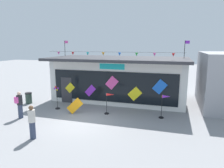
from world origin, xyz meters
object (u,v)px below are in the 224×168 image
Objects in this scene: wind_spinner_far_left at (57,96)px; trash_bin at (29,98)px; kite_shop_building at (119,78)px; display_kite_on_ground at (75,106)px; person_near_camera at (20,104)px; wind_spinner_center_left at (165,102)px; wind_spinner_left at (109,99)px; person_mid_plaza at (32,122)px.

trash_bin is at bearing 168.11° from wind_spinner_far_left.
kite_shop_building is 10.59× the size of display_kite_on_ground.
person_near_camera is at bearing -149.84° from display_kite_on_ground.
kite_shop_building is 7.15× the size of wind_spinner_center_left.
kite_shop_building reaches higher than wind_spinner_far_left.
person_mid_plaza is (-2.49, -4.47, -0.18)m from wind_spinner_left.
person_near_camera is 3.38m from display_kite_on_ground.
wind_spinner_center_left is at bearing 4.27° from wind_spinner_left.
person_mid_plaza is at bearing -94.37° from display_kite_on_ground.
trash_bin is (-2.88, 0.61, -0.51)m from wind_spinner_far_left.
wind_spinner_far_left reaches higher than wind_spinner_left.
wind_spinner_center_left reaches higher than display_kite_on_ground.
wind_spinner_far_left is 1.96× the size of trash_bin.
trash_bin is at bearing 177.99° from wind_spinner_center_left.
person_mid_plaza is (-5.98, -4.73, -0.22)m from wind_spinner_center_left.
wind_spinner_far_left reaches higher than wind_spinner_center_left.
kite_shop_building is at bearing 26.08° from trash_bin.
wind_spinner_left is at bearing -130.80° from person_near_camera.
display_kite_on_ground is at bearing -14.57° from trash_bin.
wind_spinner_center_left is 8.96m from person_near_camera.
wind_spinner_center_left reaches higher than trash_bin.
wind_spinner_far_left is 3.88m from wind_spinner_left.
wind_spinner_far_left is (-3.55, -3.75, -0.84)m from kite_shop_building.
kite_shop_building is 6.39× the size of person_mid_plaza.
kite_shop_building is at bearing 137.50° from wind_spinner_center_left.
kite_shop_building is 3.85m from wind_spinner_left.
person_near_camera reaches higher than wind_spinner_left.
trash_bin is at bearing 174.76° from wind_spinner_left.
wind_spinner_left is 6.81m from trash_bin.
kite_shop_building is 7.74m from person_near_camera.
display_kite_on_ground is (4.57, -1.19, 0.11)m from trash_bin.
wind_spinner_center_left is 10.28m from trash_bin.
person_mid_plaza is at bearing -141.68° from wind_spinner_center_left.
wind_spinner_far_left is at bearing -133.43° from kite_shop_building.
person_mid_plaza is at bearing -72.72° from wind_spinner_far_left.
wind_spinner_left is at bearing 14.54° from display_kite_on_ground.
kite_shop_building is 7.28m from trash_bin.
wind_spinner_left is 0.85× the size of person_mid_plaza.
kite_shop_building is 6.46× the size of wind_spinner_far_left.
kite_shop_building is 5.23m from wind_spinner_far_left.
wind_spinner_center_left is at bearing 1.92° from wind_spinner_far_left.
kite_shop_building reaches higher than person_near_camera.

